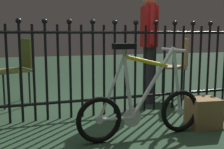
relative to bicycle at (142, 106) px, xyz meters
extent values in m
plane|color=#25402A|center=(-0.35, 0.15, -0.29)|extent=(20.00, 20.00, 0.00)
cylinder|color=black|center=(-1.18, 0.81, 0.24)|extent=(0.03, 0.03, 1.06)
cylinder|color=black|center=(-1.05, 0.81, 0.24)|extent=(0.03, 0.03, 1.06)
sphere|color=black|center=(-1.05, 0.81, 0.80)|extent=(0.06, 0.06, 0.06)
cylinder|color=black|center=(-0.91, 0.81, 0.24)|extent=(0.03, 0.03, 1.06)
cylinder|color=black|center=(-0.78, 0.81, 0.24)|extent=(0.03, 0.03, 1.06)
sphere|color=black|center=(-0.78, 0.81, 0.80)|extent=(0.06, 0.06, 0.06)
cylinder|color=black|center=(-0.65, 0.81, 0.24)|extent=(0.03, 0.03, 1.06)
cylinder|color=black|center=(-0.52, 0.81, 0.24)|extent=(0.03, 0.03, 1.06)
sphere|color=black|center=(-0.52, 0.81, 0.80)|extent=(0.06, 0.06, 0.06)
cylinder|color=black|center=(-0.38, 0.81, 0.24)|extent=(0.03, 0.03, 1.06)
cylinder|color=black|center=(-0.25, 0.81, 0.24)|extent=(0.03, 0.03, 1.06)
sphere|color=black|center=(-0.25, 0.81, 0.80)|extent=(0.06, 0.06, 0.06)
cylinder|color=black|center=(-0.12, 0.81, 0.24)|extent=(0.03, 0.03, 1.06)
cylinder|color=black|center=(0.02, 0.81, 0.24)|extent=(0.03, 0.03, 1.06)
sphere|color=black|center=(0.02, 0.81, 0.80)|extent=(0.06, 0.06, 0.06)
cylinder|color=black|center=(0.15, 0.81, 0.24)|extent=(0.03, 0.03, 1.06)
cylinder|color=black|center=(0.28, 0.81, 0.24)|extent=(0.03, 0.03, 1.06)
sphere|color=black|center=(0.28, 0.81, 0.80)|extent=(0.06, 0.06, 0.06)
cylinder|color=black|center=(0.41, 0.81, 0.24)|extent=(0.03, 0.03, 1.06)
cylinder|color=black|center=(0.55, 0.81, 0.24)|extent=(0.03, 0.03, 1.06)
sphere|color=black|center=(0.55, 0.81, 0.80)|extent=(0.06, 0.06, 0.06)
cylinder|color=black|center=(0.68, 0.81, 0.24)|extent=(0.03, 0.03, 1.06)
cylinder|color=black|center=(0.81, 0.81, 0.24)|extent=(0.03, 0.03, 1.06)
sphere|color=black|center=(0.81, 0.81, 0.80)|extent=(0.06, 0.06, 0.06)
cylinder|color=black|center=(0.94, 0.81, 0.24)|extent=(0.03, 0.03, 1.06)
cylinder|color=black|center=(1.08, 0.81, 0.24)|extent=(0.03, 0.03, 1.06)
sphere|color=black|center=(1.08, 0.81, 0.80)|extent=(0.06, 0.06, 0.06)
cylinder|color=black|center=(1.21, 0.81, 0.24)|extent=(0.03, 0.03, 1.06)
cylinder|color=black|center=(1.34, 0.81, 0.24)|extent=(0.03, 0.03, 1.06)
sphere|color=black|center=(1.34, 0.81, 0.80)|extent=(0.06, 0.06, 0.06)
cylinder|color=black|center=(1.47, 0.81, 0.24)|extent=(0.03, 0.03, 1.06)
cylinder|color=black|center=(1.61, 0.81, 0.24)|extent=(0.03, 0.03, 1.06)
cylinder|color=black|center=(-0.35, 0.81, -0.10)|extent=(4.58, 0.03, 0.03)
cylinder|color=black|center=(-0.35, 0.81, 0.68)|extent=(4.58, 0.03, 0.03)
torus|color=black|center=(-0.41, -0.01, -0.09)|extent=(0.42, 0.06, 0.42)
cylinder|color=silver|center=(-0.41, -0.01, -0.09)|extent=(0.07, 0.03, 0.07)
torus|color=black|center=(0.42, 0.01, -0.09)|extent=(0.42, 0.06, 0.42)
cylinder|color=silver|center=(0.42, 0.01, -0.09)|extent=(0.07, 0.03, 0.07)
cylinder|color=silver|center=(0.11, 0.00, 0.22)|extent=(0.45, 0.05, 0.65)
cylinder|color=yellow|center=(0.04, 0.00, 0.41)|extent=(0.44, 0.05, 0.14)
cylinder|color=silver|center=(-0.14, 0.00, 0.18)|extent=(0.12, 0.04, 0.57)
cylinder|color=silver|center=(-0.25, -0.01, -0.09)|extent=(0.32, 0.04, 0.04)
cylinder|color=silver|center=(-0.30, -0.01, 0.19)|extent=(0.26, 0.03, 0.56)
cylinder|color=silver|center=(0.37, 0.01, 0.22)|extent=(0.13, 0.03, 0.62)
cylinder|color=silver|center=(0.32, 0.01, 0.52)|extent=(0.03, 0.03, 0.02)
cylinder|color=silver|center=(0.32, 0.01, 0.51)|extent=(0.04, 0.40, 0.03)
cylinder|color=silver|center=(-0.18, -0.01, 0.50)|extent=(0.03, 0.03, 0.07)
cube|color=black|center=(-0.18, -0.01, 0.55)|extent=(0.20, 0.10, 0.05)
cylinder|color=silver|center=(-0.10, 0.00, -0.10)|extent=(0.18, 0.02, 0.18)
cylinder|color=black|center=(-1.26, 1.44, -0.07)|extent=(0.02, 0.02, 0.46)
cylinder|color=black|center=(-0.94, 1.55, -0.07)|extent=(0.02, 0.02, 0.46)
cylinder|color=black|center=(-1.06, 1.87, -0.07)|extent=(0.02, 0.02, 0.46)
cube|color=olive|center=(-1.16, 1.65, 0.18)|extent=(0.54, 0.54, 0.03)
cube|color=olive|center=(-0.97, 1.72, 0.40)|extent=(0.17, 0.39, 0.39)
cylinder|color=black|center=(0.96, 1.32, -0.07)|extent=(0.02, 0.02, 0.45)
cylinder|color=black|center=(1.08, 1.58, -0.07)|extent=(0.02, 0.02, 0.45)
cylinder|color=black|center=(1.22, 1.19, -0.07)|extent=(0.02, 0.02, 0.45)
cylinder|color=black|center=(1.35, 1.46, -0.07)|extent=(0.02, 0.02, 0.45)
cube|color=tan|center=(1.15, 1.39, 0.17)|extent=(0.49, 0.49, 0.03)
cube|color=tan|center=(1.31, 1.31, 0.40)|extent=(0.18, 0.33, 0.40)
cylinder|color=#2D2D33|center=(0.63, 1.12, 0.10)|extent=(0.11, 0.11, 0.78)
cylinder|color=#2D2D33|center=(0.66, 1.28, 0.10)|extent=(0.11, 0.11, 0.78)
cube|color=red|center=(0.64, 1.20, 0.76)|extent=(0.24, 0.33, 0.55)
cylinder|color=red|center=(0.60, 1.00, 0.79)|extent=(0.08, 0.08, 0.53)
cylinder|color=red|center=(0.68, 1.39, 0.79)|extent=(0.08, 0.08, 0.53)
cube|color=olive|center=(0.72, 0.06, -0.14)|extent=(0.32, 0.32, 0.30)
camera|label=1|loc=(-1.05, -2.26, 0.65)|focal=44.24mm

